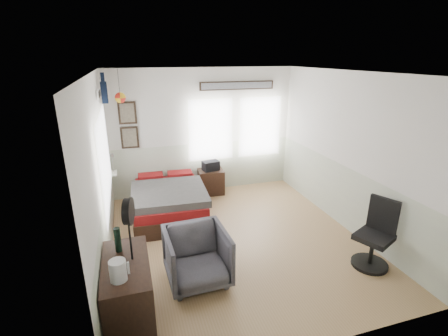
{
  "coord_description": "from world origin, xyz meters",
  "views": [
    {
      "loc": [
        -1.59,
        -4.48,
        2.93
      ],
      "look_at": [
        -0.1,
        0.4,
        1.15
      ],
      "focal_mm": 26.0,
      "sensor_mm": 36.0,
      "label": 1
    }
  ],
  "objects": [
    {
      "name": "ground_plane",
      "position": [
        0.0,
        0.0,
        -0.01
      ],
      "size": [
        4.0,
        4.5,
        0.01
      ],
      "primitive_type": "cube",
      "color": "#9F7A4F"
    },
    {
      "name": "room_shell",
      "position": [
        -0.08,
        0.19,
        1.61
      ],
      "size": [
        4.02,
        4.52,
        2.71
      ],
      "color": "silver",
      "rests_on": "ground_plane"
    },
    {
      "name": "wall_decor",
      "position": [
        -1.1,
        1.96,
        2.1
      ],
      "size": [
        3.55,
        1.32,
        1.44
      ],
      "color": "#342418",
      "rests_on": "room_shell"
    },
    {
      "name": "bed",
      "position": [
        -0.95,
        1.24,
        0.29
      ],
      "size": [
        1.42,
        1.92,
        0.59
      ],
      "rotation": [
        0.0,
        0.0,
        -0.06
      ],
      "color": "black",
      "rests_on": "ground_plane"
    },
    {
      "name": "dresser",
      "position": [
        -1.74,
        -1.47,
        0.45
      ],
      "size": [
        0.48,
        1.0,
        0.9
      ],
      "primitive_type": "cube",
      "color": "black",
      "rests_on": "ground_plane"
    },
    {
      "name": "armchair",
      "position": [
        -0.85,
        -0.83,
        0.38
      ],
      "size": [
        0.84,
        0.86,
        0.76
      ],
      "primitive_type": "imported",
      "rotation": [
        0.0,
        0.0,
        0.04
      ],
      "color": "#514F58",
      "rests_on": "ground_plane"
    },
    {
      "name": "nightstand",
      "position": [
        0.09,
        2.02,
        0.27
      ],
      "size": [
        0.57,
        0.47,
        0.54
      ],
      "primitive_type": "cube",
      "rotation": [
        0.0,
        0.0,
        -0.08
      ],
      "color": "black",
      "rests_on": "ground_plane"
    },
    {
      "name": "task_chair",
      "position": [
        1.69,
        -1.22,
        0.42
      ],
      "size": [
        0.6,
        0.6,
        1.03
      ],
      "rotation": [
        0.0,
        0.0,
        0.43
      ],
      "color": "black",
      "rests_on": "ground_plane"
    },
    {
      "name": "kettle",
      "position": [
        -1.8,
        -1.73,
        1.01
      ],
      "size": [
        0.19,
        0.16,
        0.21
      ],
      "rotation": [
        0.0,
        0.0,
        0.02
      ],
      "color": "silver",
      "rests_on": "dresser"
    },
    {
      "name": "bottle",
      "position": [
        -1.8,
        -1.22,
        1.04
      ],
      "size": [
        0.07,
        0.07,
        0.28
      ],
      "primitive_type": "cylinder",
      "color": "black",
      "rests_on": "dresser"
    },
    {
      "name": "stand_fan",
      "position": [
        -1.66,
        -1.42,
        1.44
      ],
      "size": [
        0.13,
        0.28,
        0.7
      ],
      "rotation": [
        0.0,
        0.0,
        -0.23
      ],
      "color": "black",
      "rests_on": "dresser"
    },
    {
      "name": "black_bag",
      "position": [
        0.09,
        2.02,
        0.65
      ],
      "size": [
        0.39,
        0.29,
        0.21
      ],
      "primitive_type": "cube",
      "rotation": [
        0.0,
        0.0,
        0.18
      ],
      "color": "black",
      "rests_on": "nightstand"
    }
  ]
}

